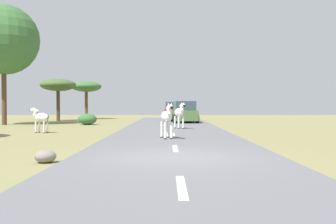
# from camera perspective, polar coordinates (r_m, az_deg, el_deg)

# --- Properties ---
(ground_plane) EXTENTS (90.00, 90.00, 0.00)m
(ground_plane) POSITION_cam_1_polar(r_m,az_deg,el_deg) (10.92, 1.31, -6.82)
(ground_plane) COLOR olive
(road) EXTENTS (6.00, 64.00, 0.05)m
(road) POSITION_cam_1_polar(r_m,az_deg,el_deg) (10.92, 1.48, -6.69)
(road) COLOR slate
(road) RESTS_ON ground_plane
(lane_markings) EXTENTS (0.16, 56.00, 0.01)m
(lane_markings) POSITION_cam_1_polar(r_m,az_deg,el_deg) (9.93, 1.61, -7.31)
(lane_markings) COLOR silver
(lane_markings) RESTS_ON road
(zebra_0) EXTENTS (0.66, 1.60, 1.53)m
(zebra_0) POSITION_cam_1_polar(r_m,az_deg,el_deg) (16.52, 0.05, -0.78)
(zebra_0) COLOR silver
(zebra_0) RESTS_ON road
(zebra_1) EXTENTS (1.33, 0.92, 1.37)m
(zebra_1) POSITION_cam_1_polar(r_m,az_deg,el_deg) (21.64, -18.04, -0.78)
(zebra_1) COLOR silver
(zebra_1) RESTS_ON ground_plane
(zebra_2) EXTENTS (0.76, 1.65, 1.60)m
(zebra_2) POSITION_cam_1_polar(r_m,az_deg,el_deg) (23.35, 1.91, -0.14)
(zebra_2) COLOR silver
(zebra_2) RESTS_ON road
(car_0) EXTENTS (2.28, 4.46, 1.74)m
(car_0) POSITION_cam_1_polar(r_m,az_deg,el_deg) (40.32, 1.16, 0.16)
(car_0) COLOR red
(car_0) RESTS_ON road
(car_1) EXTENTS (2.22, 4.44, 1.74)m
(car_1) POSITION_cam_1_polar(r_m,az_deg,el_deg) (31.76, 2.63, -0.09)
(car_1) COLOR #476B38
(car_1) RESTS_ON road
(tree_2) EXTENTS (3.10, 3.10, 3.91)m
(tree_2) POSITION_cam_1_polar(r_m,az_deg,el_deg) (40.89, -11.73, 3.62)
(tree_2) COLOR brown
(tree_2) RESTS_ON ground_plane
(tree_4) EXTENTS (5.16, 5.16, 8.89)m
(tree_4) POSITION_cam_1_polar(r_m,az_deg,el_deg) (31.54, -22.82, 9.75)
(tree_4) COLOR #4C3823
(tree_4) RESTS_ON ground_plane
(tree_5) EXTENTS (3.23, 3.23, 3.87)m
(tree_5) POSITION_cam_1_polar(r_m,az_deg,el_deg) (36.84, -15.66, 3.79)
(tree_5) COLOR #4C3823
(tree_5) RESTS_ON ground_plane
(bush_1) EXTENTS (1.40, 1.26, 0.84)m
(bush_1) POSITION_cam_1_polar(r_m,az_deg,el_deg) (29.46, -11.57, -1.04)
(bush_1) COLOR #386633
(bush_1) RESTS_ON ground_plane
(rock_1) EXTENTS (0.56, 0.55, 0.33)m
(rock_1) POSITION_cam_1_polar(r_m,az_deg,el_deg) (10.56, -17.39, -6.23)
(rock_1) COLOR gray
(rock_1) RESTS_ON ground_plane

